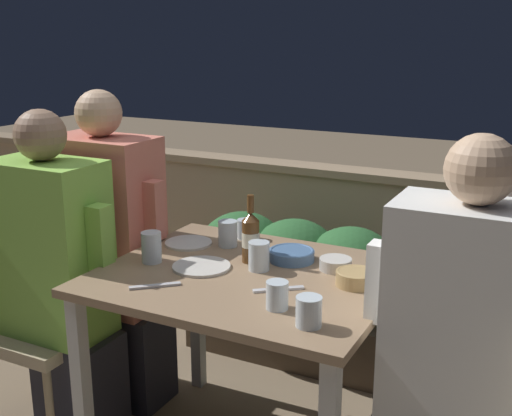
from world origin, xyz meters
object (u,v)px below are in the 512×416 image
at_px(person_green_blouse, 59,280).
at_px(person_white_polo, 452,363).
at_px(beer_bottle, 251,237).
at_px(chair_left_near, 25,300).
at_px(person_blue_shirt, 484,335).
at_px(chair_left_far, 80,276).
at_px(person_coral_top, 113,251).

height_order(person_green_blouse, person_white_polo, person_white_polo).
relative_size(person_white_polo, beer_bottle, 5.23).
distance_m(chair_left_near, person_white_polo, 1.67).
height_order(person_white_polo, person_blue_shirt, person_white_polo).
height_order(chair_left_far, person_coral_top, person_coral_top).
height_order(person_coral_top, person_blue_shirt, person_coral_top).
height_order(person_blue_shirt, beer_bottle, person_blue_shirt).
bearing_deg(person_white_polo, chair_left_near, -179.37).
bearing_deg(person_blue_shirt, person_coral_top, -179.12).
distance_m(person_coral_top, person_blue_shirt, 1.50).
distance_m(person_blue_shirt, beer_bottle, 0.86).
xyz_separation_m(person_green_blouse, person_white_polo, (1.47, 0.02, 0.01)).
relative_size(person_green_blouse, person_blue_shirt, 1.06).
bearing_deg(chair_left_near, person_white_polo, 0.63).
bearing_deg(chair_left_near, person_coral_top, 55.67).
bearing_deg(beer_bottle, person_white_polo, -17.46).
bearing_deg(person_white_polo, person_coral_top, 168.87).
height_order(person_green_blouse, chair_left_far, person_green_blouse).
bearing_deg(person_green_blouse, person_blue_shirt, 12.21).
xyz_separation_m(chair_left_near, person_white_polo, (1.67, 0.02, 0.13)).
bearing_deg(person_white_polo, person_blue_shirt, 81.52).
bearing_deg(person_green_blouse, beer_bottle, 20.66).
relative_size(person_blue_shirt, beer_bottle, 4.89).
distance_m(person_green_blouse, person_blue_shirt, 1.55).
xyz_separation_m(person_green_blouse, beer_bottle, (0.70, 0.26, 0.20)).
distance_m(chair_left_near, person_green_blouse, 0.23).
relative_size(person_coral_top, person_white_polo, 1.02).
relative_size(chair_left_far, beer_bottle, 3.56).
xyz_separation_m(chair_left_near, person_blue_shirt, (1.71, 0.33, 0.09)).
bearing_deg(person_coral_top, person_white_polo, -11.13).
relative_size(person_white_polo, person_blue_shirt, 1.07).
xyz_separation_m(person_green_blouse, person_blue_shirt, (1.52, 0.33, -0.03)).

